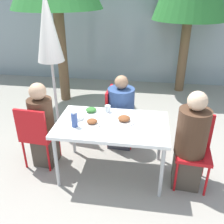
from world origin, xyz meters
TOP-DOWN VIEW (x-y plane):
  - ground_plane at (0.00, 0.00)m, footprint 24.00×24.00m
  - building_facade at (0.00, 3.64)m, footprint 10.00×0.20m
  - dining_table at (0.00, 0.00)m, footprint 1.33×0.81m
  - chair_left at (-0.97, -0.01)m, footprint 0.43×0.43m
  - person_left at (-0.92, 0.07)m, footprint 0.31×0.31m
  - chair_right at (0.97, 0.00)m, footprint 0.43×0.43m
  - person_right at (0.92, -0.07)m, footprint 0.35×0.35m
  - chair_far at (-0.05, 0.71)m, footprint 0.42×0.42m
  - person_far at (0.03, 0.66)m, footprint 0.38×0.38m
  - closed_umbrella at (-1.08, 0.99)m, footprint 0.40×0.40m
  - plate_0 at (-0.23, -0.05)m, footprint 0.22×0.22m
  - plate_1 at (-0.31, 0.24)m, footprint 0.25×0.25m
  - plate_2 at (0.14, 0.06)m, footprint 0.27×0.27m
  - bottle at (-0.42, -0.14)m, footprint 0.07×0.07m
  - drinking_cup at (-0.10, 0.29)m, footprint 0.08×0.08m
  - salad_bowl at (-0.45, 0.05)m, footprint 0.17×0.17m

SIDE VIEW (x-z plane):
  - ground_plane at x=0.00m, z-range 0.00..0.00m
  - person_far at x=0.03m, z-range -0.04..1.06m
  - chair_left at x=-0.97m, z-range 0.08..0.96m
  - chair_right at x=0.97m, z-range 0.08..0.96m
  - chair_far at x=-0.05m, z-range 0.08..0.96m
  - person_left at x=-0.92m, z-range -0.02..1.13m
  - person_right at x=0.92m, z-range -0.04..1.18m
  - dining_table at x=0.00m, z-range 0.30..1.03m
  - plate_0 at x=-0.23m, z-range 0.72..0.78m
  - salad_bowl at x=-0.45m, z-range 0.73..0.77m
  - plate_1 at x=-0.31m, z-range 0.72..0.79m
  - plate_2 at x=0.14m, z-range 0.72..0.79m
  - drinking_cup at x=-0.10m, z-range 0.73..0.81m
  - bottle at x=-0.42m, z-range 0.72..0.91m
  - building_facade at x=0.00m, z-range 0.00..3.00m
  - closed_umbrella at x=-1.08m, z-range 0.51..2.67m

